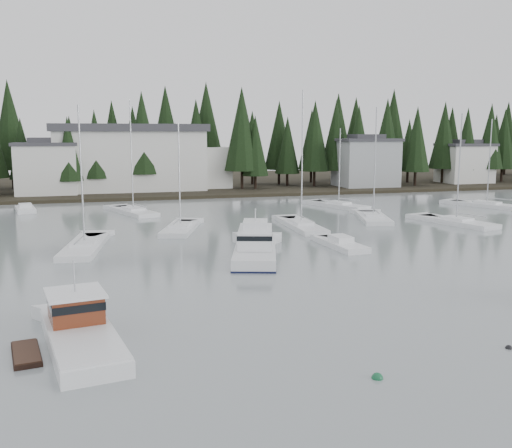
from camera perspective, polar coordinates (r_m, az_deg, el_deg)
The scene contains 21 objects.
ground at distance 21.10m, azimuth 17.28°, elevation -19.24°, with size 260.00×260.00×0.00m, color gray.
far_shore_land at distance 113.37m, azimuth -10.24°, elevation 3.90°, with size 240.00×54.00×1.00m, color black.
conifer_treeline at distance 102.47m, azimuth -9.66°, elevation 3.38°, with size 200.00×22.00×20.00m, color black, non-canonical shape.
house_west at distance 94.90m, azimuth -20.20°, elevation 5.34°, with size 9.54×7.42×8.75m.
house_east_a at distance 104.48m, azimuth 10.91°, elevation 6.15°, with size 10.60×8.48×9.25m.
house_east_b at distance 117.59m, azimuth 20.16°, elevation 5.83°, with size 9.54×7.42×8.25m.
harbor_inn at distance 98.17m, azimuth -11.25°, elevation 6.48°, with size 29.50×11.50×10.90m.
lobster_boat_brown at distance 28.51m, azimuth -17.32°, elevation -10.56°, with size 5.40×9.13×4.34m.
cabin_cruiser_center at distance 45.87m, azimuth -0.08°, elevation -2.51°, with size 6.19×11.02×4.52m.
sailboat_1 at distance 58.95m, azimuth -7.56°, elevation -0.62°, with size 5.44×9.45×11.40m.
sailboat_2 at distance 51.39m, azimuth -16.74°, elevation -2.35°, with size 4.45×11.15×12.80m.
sailboat_3 at distance 78.06m, azimuth 8.26°, elevation 1.73°, with size 5.87×9.58×11.10m.
sailboat_5 at distance 60.51m, azimuth 4.55°, elevation -0.29°, with size 3.06×10.59×14.82m.
sailboat_6 at distance 67.14m, azimuth 11.63°, elevation 0.46°, with size 5.55×9.56×13.38m.
sailboat_7 at distance 83.63m, azimuth 22.06°, elevation 1.64°, with size 6.78×10.23×12.33m.
sailboat_8 at distance 66.52m, azimuth 19.38°, elevation 0.05°, with size 5.09×9.97×12.54m.
sailboat_9 at distance 72.76m, azimuth -12.16°, elevation 1.11°, with size 5.83×10.07×14.46m.
runabout_1 at distance 50.57m, azimuth 8.45°, elevation -2.15°, with size 2.63×7.00×1.42m.
runabout_3 at distance 78.68m, azimuth -22.05°, elevation 1.27°, with size 3.12×5.53×1.42m.
mooring_buoy_green at distance 24.53m, azimuth 12.03°, elevation -14.86°, with size 0.47×0.47×0.47m, color #145933.
mooring_buoy_dark at distance 29.48m, azimuth 23.95°, elevation -11.30°, with size 0.33×0.33×0.33m, color black.
Camera 1 is at (-10.45, -15.46, 9.85)m, focal length 40.00 mm.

